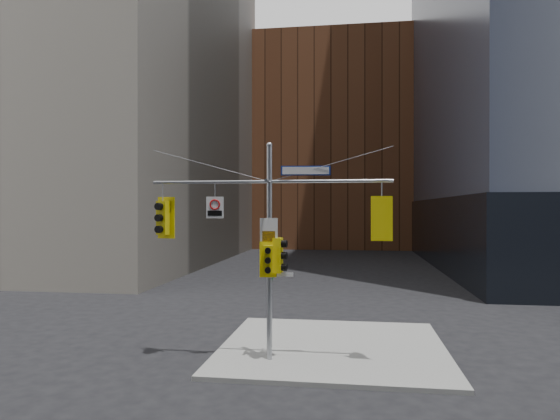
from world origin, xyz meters
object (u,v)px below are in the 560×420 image
(regulatory_sign_arm, at_px, (215,207))
(traffic_light_pole_side, at_px, (279,255))
(signal_assembly, at_px, (269,230))
(traffic_light_west_arm, at_px, (163,218))
(street_sign_blade, at_px, (306,171))
(traffic_light_east_arm, at_px, (382,218))
(traffic_light_pole_front, at_px, (268,260))

(regulatory_sign_arm, bearing_deg, traffic_light_pole_side, -6.48)
(signal_assembly, distance_m, traffic_light_pole_side, 0.90)
(traffic_light_west_arm, distance_m, traffic_light_pole_side, 4.19)
(street_sign_blade, relative_size, regulatory_sign_arm, 2.23)
(regulatory_sign_arm, bearing_deg, traffic_light_east_arm, -6.85)
(street_sign_blade, bearing_deg, traffic_light_west_arm, 174.16)
(signal_assembly, height_order, traffic_light_pole_front, signal_assembly)
(signal_assembly, relative_size, traffic_light_pole_side, 6.96)
(signal_assembly, xyz_separation_m, traffic_light_pole_side, (0.33, 0.00, -0.84))
(traffic_light_pole_side, height_order, regulatory_sign_arm, regulatory_sign_arm)
(traffic_light_east_arm, xyz_separation_m, traffic_light_pole_side, (-3.30, 0.00, -1.23))
(street_sign_blade, bearing_deg, traffic_light_pole_side, 174.36)
(traffic_light_west_arm, bearing_deg, traffic_light_east_arm, 14.71)
(traffic_light_pole_front, bearing_deg, traffic_light_east_arm, -4.26)
(traffic_light_east_arm, xyz_separation_m, traffic_light_pole_front, (-3.63, -0.27, -1.35))
(signal_assembly, bearing_deg, traffic_light_west_arm, 179.79)
(traffic_light_east_arm, xyz_separation_m, street_sign_blade, (-2.43, 0.00, 1.55))
(traffic_light_west_arm, distance_m, street_sign_blade, 5.12)
(signal_assembly, height_order, traffic_light_east_arm, signal_assembly)
(traffic_light_pole_front, distance_m, regulatory_sign_arm, 2.54)
(traffic_light_pole_side, relative_size, traffic_light_pole_front, 0.98)
(traffic_light_east_arm, relative_size, traffic_light_pole_side, 1.23)
(signal_assembly, relative_size, traffic_light_west_arm, 5.61)
(traffic_light_pole_side, bearing_deg, signal_assembly, 96.64)
(traffic_light_east_arm, xyz_separation_m, regulatory_sign_arm, (-5.48, -0.02, 0.37))
(street_sign_blade, bearing_deg, traffic_light_pole_front, -173.03)
(signal_assembly, xyz_separation_m, traffic_light_pole_front, (-0.00, -0.27, -0.97))
(traffic_light_east_arm, bearing_deg, street_sign_blade, 2.98)
(signal_assembly, distance_m, traffic_light_west_arm, 3.70)
(traffic_light_pole_front, height_order, regulatory_sign_arm, regulatory_sign_arm)
(traffic_light_east_arm, height_order, traffic_light_pole_side, traffic_light_east_arm)
(traffic_light_east_arm, height_order, traffic_light_pole_front, traffic_light_east_arm)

